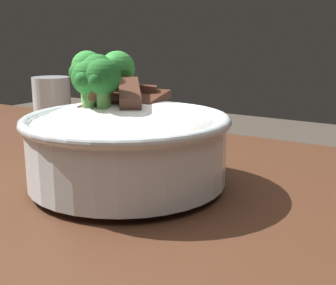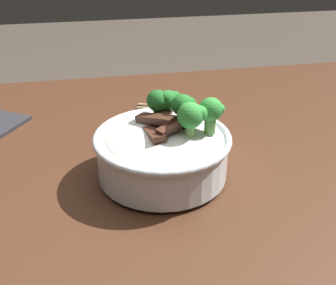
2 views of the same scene
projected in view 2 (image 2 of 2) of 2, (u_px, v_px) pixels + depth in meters
The scene contains 3 objects.
dining_table at pixel (205, 184), 0.94m from camera, with size 1.48×0.89×0.84m.
rice_bowl at pixel (164, 147), 0.74m from camera, with size 0.24×0.24×0.16m.
chopsticks_pair at pixel (180, 107), 1.04m from camera, with size 0.21×0.07×0.01m.
Camera 2 is at (-0.23, -0.75, 1.27)m, focal length 44.79 mm.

